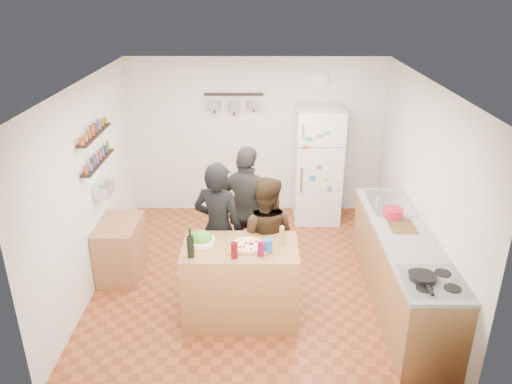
{
  "coord_description": "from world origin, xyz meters",
  "views": [
    {
      "loc": [
        0.03,
        -5.53,
        3.55
      ],
      "look_at": [
        0.0,
        0.1,
        1.15
      ],
      "focal_mm": 35.0,
      "sensor_mm": 36.0,
      "label": 1
    }
  ],
  "objects_px": {
    "person_left": "(219,229)",
    "side_table": "(121,249)",
    "salad_bowl": "(202,242)",
    "prep_island": "(241,282)",
    "person_back": "(248,211)",
    "wine_bottle": "(191,247)",
    "salt_canister": "(268,246)",
    "counter_run": "(402,270)",
    "wall_clock": "(319,80)",
    "red_bowl": "(393,213)",
    "fridge": "(318,165)",
    "pepper_mill": "(282,237)",
    "skillet": "(423,277)",
    "person_center": "(265,237)"
  },
  "relations": [
    {
      "from": "person_left",
      "to": "side_table",
      "type": "xyz_separation_m",
      "value": [
        -1.3,
        0.36,
        -0.47
      ]
    },
    {
      "from": "salad_bowl",
      "to": "side_table",
      "type": "height_order",
      "value": "salad_bowl"
    },
    {
      "from": "prep_island",
      "to": "person_back",
      "type": "distance_m",
      "value": 1.09
    },
    {
      "from": "prep_island",
      "to": "wine_bottle",
      "type": "relative_size",
      "value": 5.42
    },
    {
      "from": "wine_bottle",
      "to": "side_table",
      "type": "distance_m",
      "value": 1.68
    },
    {
      "from": "salt_canister",
      "to": "counter_run",
      "type": "height_order",
      "value": "salt_canister"
    },
    {
      "from": "wall_clock",
      "to": "person_left",
      "type": "bearing_deg",
      "value": -120.41
    },
    {
      "from": "wine_bottle",
      "to": "red_bowl",
      "type": "height_order",
      "value": "wine_bottle"
    },
    {
      "from": "fridge",
      "to": "wall_clock",
      "type": "distance_m",
      "value": 1.29
    },
    {
      "from": "prep_island",
      "to": "salad_bowl",
      "type": "xyz_separation_m",
      "value": [
        -0.42,
        0.05,
        0.48
      ]
    },
    {
      "from": "salad_bowl",
      "to": "wine_bottle",
      "type": "distance_m",
      "value": 0.29
    },
    {
      "from": "salad_bowl",
      "to": "wall_clock",
      "type": "xyz_separation_m",
      "value": [
        1.54,
        2.86,
        1.21
      ]
    },
    {
      "from": "pepper_mill",
      "to": "side_table",
      "type": "distance_m",
      "value": 2.28
    },
    {
      "from": "side_table",
      "to": "salt_canister",
      "type": "bearing_deg",
      "value": -28.47
    },
    {
      "from": "salad_bowl",
      "to": "fridge",
      "type": "relative_size",
      "value": 0.16
    },
    {
      "from": "salt_canister",
      "to": "person_left",
      "type": "bearing_deg",
      "value": 131.15
    },
    {
      "from": "person_back",
      "to": "side_table",
      "type": "height_order",
      "value": "person_back"
    },
    {
      "from": "pepper_mill",
      "to": "wall_clock",
      "type": "distance_m",
      "value": 3.15
    },
    {
      "from": "counter_run",
      "to": "wall_clock",
      "type": "distance_m",
      "value": 3.22
    },
    {
      "from": "salad_bowl",
      "to": "salt_canister",
      "type": "relative_size",
      "value": 1.97
    },
    {
      "from": "person_back",
      "to": "skillet",
      "type": "relative_size",
      "value": 6.62
    },
    {
      "from": "salad_bowl",
      "to": "wall_clock",
      "type": "relative_size",
      "value": 0.95
    },
    {
      "from": "pepper_mill",
      "to": "wall_clock",
      "type": "height_order",
      "value": "wall_clock"
    },
    {
      "from": "fridge",
      "to": "person_left",
      "type": "bearing_deg",
      "value": -124.29
    },
    {
      "from": "salad_bowl",
      "to": "person_center",
      "type": "xyz_separation_m",
      "value": [
        0.69,
        0.44,
        -0.18
      ]
    },
    {
      "from": "salt_canister",
      "to": "person_left",
      "type": "distance_m",
      "value": 0.89
    },
    {
      "from": "red_bowl",
      "to": "salad_bowl",
      "type": "bearing_deg",
      "value": -163.17
    },
    {
      "from": "person_left",
      "to": "person_back",
      "type": "xyz_separation_m",
      "value": [
        0.34,
        0.47,
        0.01
      ]
    },
    {
      "from": "pepper_mill",
      "to": "counter_run",
      "type": "height_order",
      "value": "pepper_mill"
    },
    {
      "from": "skillet",
      "to": "fridge",
      "type": "distance_m",
      "value": 3.29
    },
    {
      "from": "salt_canister",
      "to": "fridge",
      "type": "bearing_deg",
      "value": 73.17
    },
    {
      "from": "wine_bottle",
      "to": "skillet",
      "type": "distance_m",
      "value": 2.31
    },
    {
      "from": "prep_island",
      "to": "person_left",
      "type": "height_order",
      "value": "person_left"
    },
    {
      "from": "side_table",
      "to": "pepper_mill",
      "type": "bearing_deg",
      "value": -22.69
    },
    {
      "from": "fridge",
      "to": "side_table",
      "type": "xyz_separation_m",
      "value": [
        -2.69,
        -1.68,
        -0.54
      ]
    },
    {
      "from": "person_back",
      "to": "skillet",
      "type": "bearing_deg",
      "value": 161.7
    },
    {
      "from": "skillet",
      "to": "fridge",
      "type": "relative_size",
      "value": 0.14
    },
    {
      "from": "prep_island",
      "to": "wall_clock",
      "type": "relative_size",
      "value": 4.17
    },
    {
      "from": "skillet",
      "to": "wall_clock",
      "type": "relative_size",
      "value": 0.86
    },
    {
      "from": "prep_island",
      "to": "red_bowl",
      "type": "relative_size",
      "value": 5.12
    },
    {
      "from": "salad_bowl",
      "to": "pepper_mill",
      "type": "xyz_separation_m",
      "value": [
        0.87,
        0.0,
        0.06
      ]
    },
    {
      "from": "salad_bowl",
      "to": "skillet",
      "type": "height_order",
      "value": "skillet"
    },
    {
      "from": "salt_canister",
      "to": "person_center",
      "type": "height_order",
      "value": "person_center"
    },
    {
      "from": "salt_canister",
      "to": "wall_clock",
      "type": "distance_m",
      "value": 3.35
    },
    {
      "from": "pepper_mill",
      "to": "person_left",
      "type": "xyz_separation_m",
      "value": [
        -0.72,
        0.49,
        -0.16
      ]
    },
    {
      "from": "person_left",
      "to": "wall_clock",
      "type": "distance_m",
      "value": 3.04
    },
    {
      "from": "person_left",
      "to": "person_back",
      "type": "distance_m",
      "value": 0.58
    },
    {
      "from": "counter_run",
      "to": "red_bowl",
      "type": "xyz_separation_m",
      "value": [
        -0.05,
        0.45,
        0.52
      ]
    },
    {
      "from": "prep_island",
      "to": "side_table",
      "type": "bearing_deg",
      "value": 150.35
    },
    {
      "from": "salt_canister",
      "to": "wine_bottle",
      "type": "bearing_deg",
      "value": -172.87
    }
  ]
}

